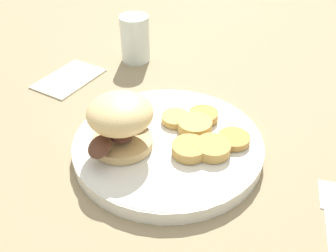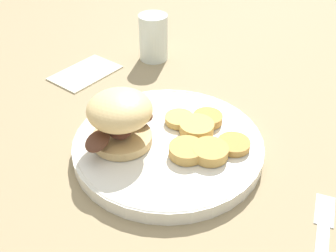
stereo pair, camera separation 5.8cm
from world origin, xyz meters
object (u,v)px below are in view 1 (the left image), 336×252
object	(u,v)px
dinner_plate	(168,144)
drinking_glass	(135,39)
fork	(332,222)
sandwich	(121,121)

from	to	relation	value
dinner_plate	drinking_glass	xyz separation A→B (m)	(0.27, 0.14, 0.04)
dinner_plate	drinking_glass	world-z (taller)	drinking_glass
dinner_plate	drinking_glass	bearing A→B (deg)	27.78
fork	sandwich	bearing A→B (deg)	80.41
sandwich	drinking_glass	distance (m)	0.32
dinner_plate	drinking_glass	size ratio (longest dim) A/B	2.98
fork	drinking_glass	xyz separation A→B (m)	(0.35, 0.38, 0.05)
drinking_glass	dinner_plate	bearing A→B (deg)	-152.22
drinking_glass	fork	bearing A→B (deg)	-133.04
dinner_plate	fork	bearing A→B (deg)	-108.97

